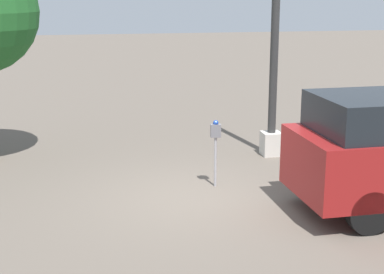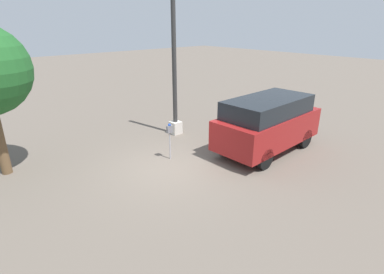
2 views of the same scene
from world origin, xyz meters
TOP-DOWN VIEW (x-y plane):
  - ground_plane at (0.00, 0.00)m, footprint 80.00×80.00m
  - parking_meter_near at (0.45, 0.56)m, footprint 0.21×0.13m
  - lamp_post at (2.25, 2.50)m, footprint 0.44×0.44m

SIDE VIEW (x-z plane):
  - ground_plane at x=0.00m, z-range 0.00..0.00m
  - parking_meter_near at x=0.45m, z-range 0.32..1.67m
  - lamp_post at x=2.25m, z-range -0.79..4.90m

